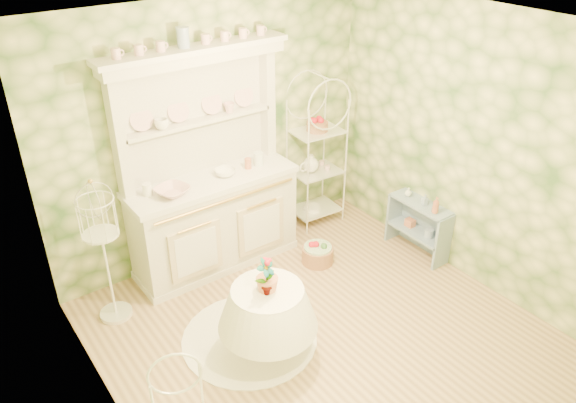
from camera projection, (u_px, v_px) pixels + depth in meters
floor at (320, 333)px, 5.10m from camera, size 3.60×3.60×0.00m
ceiling at (332, 31)px, 3.77m from camera, size 3.60×3.60×0.00m
wall_left at (103, 289)px, 3.52m from camera, size 3.60×3.60×0.00m
wall_right at (471, 150)px, 5.35m from camera, size 3.60×3.60×0.00m
wall_back at (213, 133)px, 5.70m from camera, size 3.60×3.60×0.00m
wall_front at (527, 334)px, 3.17m from camera, size 3.60×3.60×0.00m
kitchen_dresser at (211, 166)px, 5.50m from camera, size 1.87×0.61×2.29m
bakers_rack at (317, 152)px, 6.39m from camera, size 0.58×0.43×1.79m
side_shelf at (418, 229)px, 6.10m from camera, size 0.27×0.68×0.58m
round_table at (268, 324)px, 4.70m from camera, size 0.70×0.70×0.70m
birdcage_stand at (105, 257)px, 4.99m from camera, size 0.32×0.32×1.34m
floor_basket at (318, 254)px, 6.01m from camera, size 0.35×0.35×0.21m
lace_rug at (250, 338)px, 5.04m from camera, size 1.24×1.24×0.01m
bowl_floral at (173, 194)px, 5.28m from camera, size 0.39×0.39×0.08m
bowl_white at (225, 175)px, 5.63m from camera, size 0.27×0.27×0.07m
cup_left at (162, 126)px, 5.18m from camera, size 0.15×0.15×0.10m
cup_right at (229, 110)px, 5.56m from camera, size 0.11×0.11×0.10m
potted_geranium at (266, 280)px, 4.40m from camera, size 0.19×0.15×0.32m
bottle_amber at (436, 207)px, 5.73m from camera, size 0.08×0.08×0.18m
bottle_blue at (425, 201)px, 5.89m from camera, size 0.06×0.06×0.12m
bottle_glass at (408, 193)px, 6.06m from camera, size 0.09×0.09×0.10m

